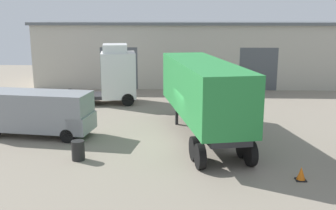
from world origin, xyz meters
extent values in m
plane|color=gray|center=(0.00, 0.00, 0.00)|extent=(60.00, 60.00, 0.00)
cube|color=#B7B2A3|center=(0.00, 17.71, 2.71)|extent=(26.92, 7.42, 5.42)
cube|color=#565B60|center=(0.00, 17.71, 5.54)|extent=(27.42, 7.92, 0.25)
cube|color=#4C5156|center=(-5.92, 14.03, 1.80)|extent=(3.20, 0.08, 3.60)
cube|color=#4C5156|center=(5.92, 14.03, 1.80)|extent=(3.20, 0.08, 3.60)
cube|color=silver|center=(-5.06, 8.60, 2.06)|extent=(2.80, 2.88, 3.22)
cube|color=silver|center=(-5.26, 8.56, 3.95)|extent=(2.02, 2.36, 0.60)
cube|color=black|center=(-3.91, 8.80, 2.71)|extent=(0.44, 2.08, 1.16)
cube|color=#232326|center=(-8.12, 8.06, 0.57)|extent=(4.11, 2.63, 0.24)
cylinder|color=#B2B2B7|center=(-7.71, 9.15, 0.40)|extent=(1.18, 0.74, 0.56)
cylinder|color=black|center=(-4.66, 9.79, 0.45)|extent=(0.94, 0.45, 0.90)
cylinder|color=black|center=(-4.28, 7.62, 0.45)|extent=(0.94, 0.45, 0.90)
cylinder|color=black|center=(-8.82, 9.06, 0.45)|extent=(0.94, 0.45, 0.90)
cylinder|color=black|center=(-8.44, 6.89, 0.45)|extent=(0.94, 0.45, 0.90)
cylinder|color=black|center=(-9.71, 8.90, 0.45)|extent=(0.94, 0.45, 0.90)
cylinder|color=black|center=(-9.33, 6.73, 0.45)|extent=(0.94, 0.45, 0.90)
cube|color=#28843D|center=(0.61, 0.47, 2.67)|extent=(4.48, 10.15, 2.64)
cube|color=#232326|center=(0.61, 0.47, 1.23)|extent=(3.74, 10.00, 0.24)
cube|color=#232326|center=(-0.73, 2.97, 0.56)|extent=(0.19, 0.19, 1.11)
cube|color=#232326|center=(0.83, 3.30, 0.56)|extent=(0.19, 0.19, 1.11)
cylinder|color=black|center=(0.18, -2.81, 0.54)|extent=(0.52, 1.12, 1.08)
cylinder|color=black|center=(2.33, -2.36, 0.54)|extent=(0.52, 1.12, 1.08)
cylinder|color=black|center=(0.38, -3.79, 0.54)|extent=(0.52, 1.12, 1.08)
cylinder|color=black|center=(2.54, -3.34, 0.54)|extent=(0.52, 1.12, 1.08)
cube|color=gray|center=(-8.06, 0.48, 1.36)|extent=(5.90, 2.73, 2.01)
cube|color=gray|center=(-5.59, 0.15, 0.81)|extent=(1.15, 2.10, 0.90)
cube|color=black|center=(-5.98, 0.21, 1.76)|extent=(0.30, 1.68, 0.72)
cylinder|color=black|center=(-5.92, 1.06, 0.36)|extent=(0.75, 0.39, 0.72)
cylinder|color=black|center=(-6.15, -0.63, 0.36)|extent=(0.75, 0.39, 0.72)
cylinder|color=black|center=(-9.98, 1.59, 0.36)|extent=(0.75, 0.39, 0.72)
cylinder|color=black|center=(-4.96, -3.00, 0.44)|extent=(0.58, 0.58, 0.88)
cube|color=black|center=(4.26, -4.82, 0.02)|extent=(0.40, 0.40, 0.04)
cone|color=orange|center=(4.26, -4.82, 0.28)|extent=(0.36, 0.36, 0.55)
camera|label=1|loc=(-0.29, -19.25, 6.28)|focal=42.00mm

